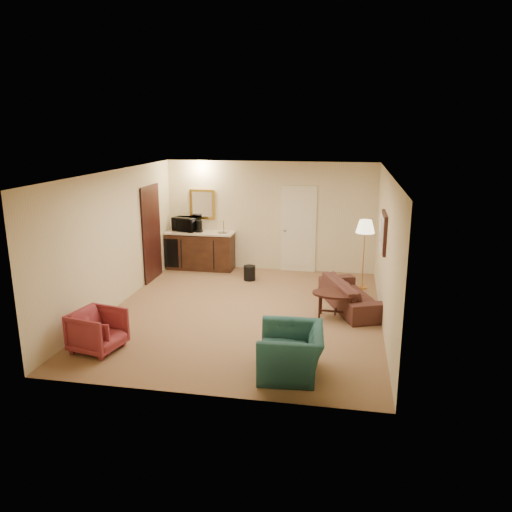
{
  "coord_description": "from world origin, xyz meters",
  "views": [
    {
      "loc": [
        1.81,
        -8.59,
        3.39
      ],
      "look_at": [
        0.13,
        0.5,
        0.97
      ],
      "focal_mm": 35.0,
      "sensor_mm": 36.0,
      "label": 1
    }
  ],
  "objects": [
    {
      "name": "waste_bin",
      "position": [
        -0.3,
        2.01,
        0.17
      ],
      "size": [
        0.35,
        0.35,
        0.33
      ],
      "primitive_type": "cylinder",
      "rotation": [
        0.0,
        0.0,
        -0.41
      ],
      "color": "black",
      "rests_on": "ground"
    },
    {
      "name": "room_walls",
      "position": [
        -0.1,
        0.77,
        1.72
      ],
      "size": [
        5.02,
        6.01,
        2.61
      ],
      "color": "beige",
      "rests_on": "ground"
    },
    {
      "name": "wetbar_cabinet",
      "position": [
        -1.65,
        2.72,
        0.46
      ],
      "size": [
        1.64,
        0.58,
        0.92
      ],
      "primitive_type": "cube",
      "color": "#3B2112",
      "rests_on": "ground"
    },
    {
      "name": "coffee_table",
      "position": [
        1.68,
        0.02,
        0.25
      ],
      "size": [
        0.88,
        0.61,
        0.49
      ],
      "primitive_type": "cube",
      "rotation": [
        0.0,
        0.0,
        -0.04
      ],
      "color": "black",
      "rests_on": "ground"
    },
    {
      "name": "ground",
      "position": [
        0.0,
        0.0,
        0.0
      ],
      "size": [
        6.0,
        6.0,
        0.0
      ],
      "primitive_type": "plane",
      "color": "olive",
      "rests_on": "ground"
    },
    {
      "name": "floor_lamp",
      "position": [
        2.2,
        1.9,
        0.75
      ],
      "size": [
        0.49,
        0.49,
        1.5
      ],
      "primitive_type": "cube",
      "rotation": [
        0.0,
        0.0,
        0.28
      ],
      "color": "#C08740",
      "rests_on": "ground"
    },
    {
      "name": "microwave",
      "position": [
        -2.02,
        2.79,
        1.12
      ],
      "size": [
        0.67,
        0.48,
        0.41
      ],
      "primitive_type": "imported",
      "rotation": [
        0.0,
        0.0,
        -0.28
      ],
      "color": "black",
      "rests_on": "wetbar_cabinet"
    },
    {
      "name": "rose_chair_near",
      "position": [
        -1.9,
        -2.0,
        0.36
      ],
      "size": [
        0.78,
        0.81,
        0.72
      ],
      "primitive_type": "imported",
      "rotation": [
        0.0,
        0.0,
        1.37
      ],
      "color": "maroon",
      "rests_on": "ground"
    },
    {
      "name": "coffee_maker",
      "position": [
        -1.66,
        2.69,
        1.06
      ],
      "size": [
        0.15,
        0.15,
        0.28
      ],
      "primitive_type": "cylinder",
      "rotation": [
        0.0,
        0.0,
        -0.02
      ],
      "color": "black",
      "rests_on": "wetbar_cabinet"
    },
    {
      "name": "teal_armchair",
      "position": [
        1.12,
        -2.2,
        0.44
      ],
      "size": [
        0.74,
        1.07,
        0.89
      ],
      "primitive_type": "imported",
      "rotation": [
        0.0,
        0.0,
        -1.49
      ],
      "color": "#204F51",
      "rests_on": "ground"
    },
    {
      "name": "rose_chair_far",
      "position": [
        -1.9,
        -1.92,
        0.3
      ],
      "size": [
        0.55,
        0.59,
        0.59
      ],
      "primitive_type": "imported",
      "rotation": [
        0.0,
        0.0,
        1.59
      ],
      "color": "maroon",
      "rests_on": "ground"
    },
    {
      "name": "sofa",
      "position": [
        1.98,
        0.62,
        0.37
      ],
      "size": [
        1.2,
        1.95,
        0.74
      ],
      "primitive_type": "imported",
      "rotation": [
        0.0,
        0.0,
        1.95
      ],
      "color": "black",
      "rests_on": "ground"
    }
  ]
}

